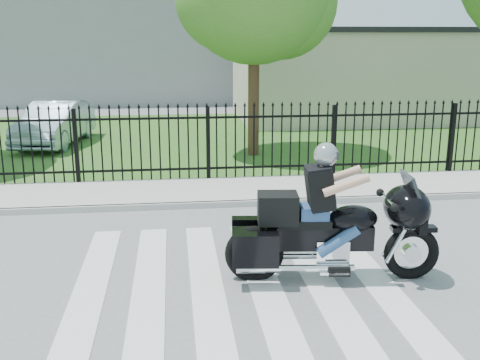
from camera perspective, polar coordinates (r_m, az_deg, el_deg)
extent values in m
plane|color=slate|center=(7.70, -0.18, -11.55)|extent=(120.00, 120.00, 0.00)
cube|color=#ADAAA3|center=(12.35, -2.90, -1.15)|extent=(40.00, 2.00, 0.12)
cube|color=#ADAAA3|center=(11.39, -2.54, -2.49)|extent=(40.00, 0.12, 0.12)
cube|color=#2C591E|center=(19.19, -4.39, 4.28)|extent=(40.00, 12.00, 0.02)
cube|color=black|center=(13.25, -3.22, 1.21)|extent=(26.00, 0.04, 0.05)
cube|color=black|center=(13.03, -3.29, 6.35)|extent=(26.00, 0.04, 0.05)
cylinder|color=#382316|center=(16.09, 1.39, 9.80)|extent=(0.32, 0.32, 4.16)
cube|color=#B3A995|center=(24.22, 12.12, 10.26)|extent=(10.00, 6.00, 3.50)
cube|color=black|center=(24.17, 12.36, 14.63)|extent=(10.20, 6.20, 0.20)
torus|color=black|center=(8.41, 17.01, -7.09)|extent=(0.80, 0.23, 0.79)
torus|color=black|center=(8.01, 1.46, -7.51)|extent=(0.85, 0.26, 0.84)
cube|color=black|center=(8.01, 8.08, -5.73)|extent=(1.51, 0.43, 0.34)
ellipsoid|color=black|center=(8.01, 11.40, -3.88)|extent=(0.76, 0.53, 0.38)
cube|color=black|center=(7.91, 6.49, -4.27)|extent=(0.78, 0.44, 0.11)
cube|color=silver|center=(8.11, 9.24, -6.99)|extent=(0.49, 0.39, 0.34)
ellipsoid|color=black|center=(8.15, 16.59, -2.69)|extent=(0.70, 0.89, 0.62)
cube|color=black|center=(7.80, 3.85, -2.87)|extent=(0.59, 0.49, 0.41)
cube|color=navy|center=(7.88, 7.51, -3.31)|extent=(0.42, 0.38, 0.21)
sphere|color=#989B9F|center=(7.70, 8.73, 2.58)|extent=(0.33, 0.33, 0.33)
imported|color=#91A6B6|center=(18.77, -18.30, 5.50)|extent=(2.04, 4.29, 1.36)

